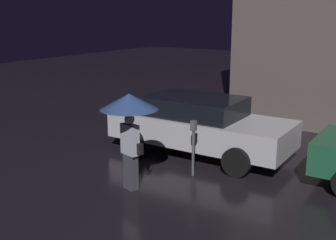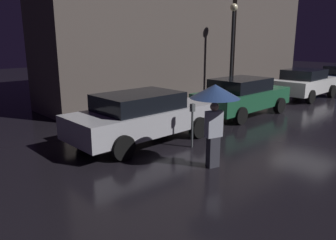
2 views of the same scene
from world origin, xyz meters
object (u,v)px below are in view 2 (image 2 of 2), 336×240
at_px(parked_car_green, 242,96).
at_px(parked_car_white, 304,83).
at_px(parking_meter, 192,121).
at_px(parked_car_silver, 143,116).
at_px(pedestrian_with_umbrella, 215,100).
at_px(street_lamp_near, 232,39).

relative_size(parked_car_green, parked_car_white, 1.10).
distance_m(parked_car_green, parking_meter, 4.70).
relative_size(parked_car_silver, parked_car_white, 1.14).
height_order(parked_car_silver, parked_car_green, parked_car_green).
relative_size(parked_car_green, parking_meter, 3.54).
xyz_separation_m(pedestrian_with_umbrella, parking_meter, (0.70, 1.34, -0.86)).
distance_m(parked_car_silver, parking_meter, 1.55).
height_order(parked_car_silver, parking_meter, parked_car_silver).
height_order(parked_car_green, parking_meter, parked_car_green).
bearing_deg(parked_car_green, pedestrian_with_umbrella, -152.30).
bearing_deg(parking_meter, street_lamp_near, 29.18).
bearing_deg(street_lamp_near, parking_meter, -150.82).
xyz_separation_m(parking_meter, street_lamp_near, (6.87, 3.84, 2.20)).
height_order(parked_car_green, parked_car_white, parked_car_white).
bearing_deg(parked_car_white, parked_car_green, 178.99).
bearing_deg(parked_car_green, street_lamp_near, 43.86).
height_order(parking_meter, street_lamp_near, street_lamp_near).
relative_size(parked_car_white, street_lamp_near, 0.87).
bearing_deg(parked_car_silver, parked_car_green, 0.33).
height_order(parked_car_white, parking_meter, parked_car_white).
xyz_separation_m(parked_car_silver, parking_meter, (0.64, -1.41, -0.00)).
distance_m(parked_car_silver, pedestrian_with_umbrella, 2.88).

